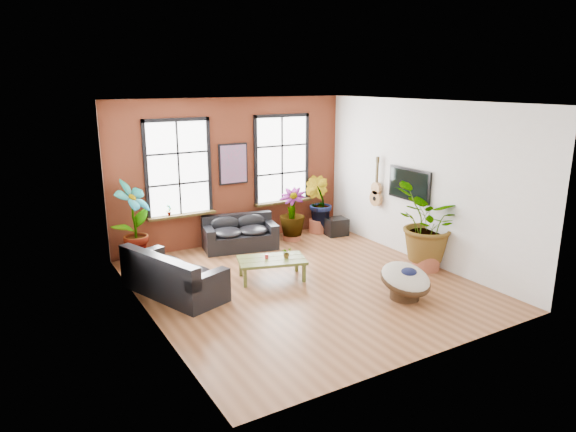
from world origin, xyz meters
name	(u,v)px	position (x,y,z in m)	size (l,w,h in m)	color
room	(300,196)	(0.00, 0.15, 1.75)	(6.04, 6.54, 3.54)	brown
sofa_back	(240,234)	(-0.11, 2.69, 0.35)	(1.84, 1.16, 0.78)	black
sofa_left	(171,275)	(-2.39, 0.82, 0.38)	(1.56, 2.31, 0.84)	black
coffee_table	(272,261)	(-0.40, 0.56, 0.38)	(1.49, 1.12, 0.51)	#47501D
papasan_chair	(406,280)	(1.24, -1.52, 0.36)	(0.99, 1.01, 0.70)	#372413
poster	(233,164)	(0.00, 3.18, 1.95)	(0.74, 0.06, 0.98)	black
tv_wall_unit	(399,187)	(2.93, 0.60, 1.54)	(0.13, 1.86, 1.20)	black
media_box	(336,227)	(2.49, 2.38, 0.22)	(0.59, 0.51, 0.45)	black
pot_back_left	(136,257)	(-2.56, 2.77, 0.17)	(0.55, 0.55, 0.35)	#9A4B32
pot_back_right	(318,226)	(2.24, 2.84, 0.18)	(0.53, 0.53, 0.35)	#9A4B32
pot_right_wall	(426,260)	(2.69, -0.61, 0.21)	(0.68, 0.68, 0.42)	#9A4B32
pot_mid	(292,234)	(1.29, 2.61, 0.16)	(0.56, 0.56, 0.32)	#9A4B32
floor_plant_back_left	(134,220)	(-2.53, 2.78, 1.01)	(0.91, 0.61, 1.72)	#234A13
floor_plant_back_right	(318,202)	(2.25, 2.86, 0.81)	(0.73, 0.59, 1.32)	#234A13
floor_plant_right_wall	(428,224)	(2.69, -0.59, 0.99)	(1.50, 1.30, 1.67)	#234A13
floor_plant_mid	(292,212)	(1.29, 2.58, 0.73)	(0.66, 0.66, 1.18)	#234A13
table_plant	(286,253)	(-0.12, 0.46, 0.54)	(0.20, 0.17, 0.22)	#234A13
sill_plant_left	(169,210)	(-1.65, 3.13, 1.04)	(0.14, 0.10, 0.27)	#234A13
sill_plant_right	(295,194)	(1.70, 3.13, 1.04)	(0.15, 0.15, 0.27)	#234A13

